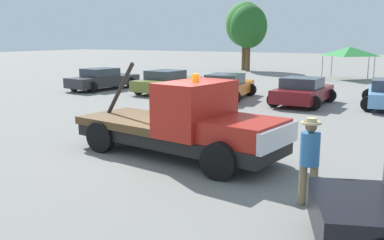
{
  "coord_description": "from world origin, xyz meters",
  "views": [
    {
      "loc": [
        6.07,
        -9.69,
        3.21
      ],
      "look_at": [
        0.5,
        0.0,
        1.05
      ],
      "focal_mm": 40.0,
      "sensor_mm": 36.0,
      "label": 1
    }
  ],
  "objects_px": {
    "canopy_tent_green": "(350,51)",
    "tree_left": "(249,27)",
    "parked_car_orange": "(226,87)",
    "parked_car_charcoal": "(103,79)",
    "person_near_truck": "(310,155)",
    "tree_center": "(245,24)",
    "parked_car_maroon": "(303,92)",
    "parked_car_olive": "(167,82)",
    "tow_truck": "(187,125)"
  },
  "relations": [
    {
      "from": "parked_car_maroon",
      "to": "tree_left",
      "type": "xyz_separation_m",
      "value": [
        -10.45,
        18.25,
        3.57
      ]
    },
    {
      "from": "canopy_tent_green",
      "to": "tree_left",
      "type": "height_order",
      "value": "tree_left"
    },
    {
      "from": "tree_left",
      "to": "person_near_truck",
      "type": "bearing_deg",
      "value": -65.45
    },
    {
      "from": "parked_car_olive",
      "to": "parked_car_maroon",
      "type": "bearing_deg",
      "value": -90.21
    },
    {
      "from": "parked_car_olive",
      "to": "parked_car_charcoal",
      "type": "bearing_deg",
      "value": 101.51
    },
    {
      "from": "person_near_truck",
      "to": "parked_car_olive",
      "type": "relative_size",
      "value": 0.36
    },
    {
      "from": "parked_car_charcoal",
      "to": "tree_center",
      "type": "xyz_separation_m",
      "value": [
        1.25,
        19.49,
        3.83
      ]
    },
    {
      "from": "parked_car_orange",
      "to": "canopy_tent_green",
      "type": "bearing_deg",
      "value": -21.92
    },
    {
      "from": "parked_car_maroon",
      "to": "tree_center",
      "type": "distance_m",
      "value": 22.82
    },
    {
      "from": "tree_center",
      "to": "parked_car_olive",
      "type": "bearing_deg",
      "value": -80.44
    },
    {
      "from": "tree_left",
      "to": "parked_car_maroon",
      "type": "bearing_deg",
      "value": -60.22
    },
    {
      "from": "tow_truck",
      "to": "person_near_truck",
      "type": "xyz_separation_m",
      "value": [
        3.73,
        -1.71,
        0.11
      ]
    },
    {
      "from": "person_near_truck",
      "to": "parked_car_olive",
      "type": "bearing_deg",
      "value": 29.11
    },
    {
      "from": "person_near_truck",
      "to": "parked_car_orange",
      "type": "xyz_separation_m",
      "value": [
        -7.67,
        12.48,
        -0.37
      ]
    },
    {
      "from": "canopy_tent_green",
      "to": "parked_car_charcoal",
      "type": "bearing_deg",
      "value": -129.35
    },
    {
      "from": "parked_car_orange",
      "to": "tree_center",
      "type": "distance_m",
      "value": 21.12
    },
    {
      "from": "person_near_truck",
      "to": "parked_car_charcoal",
      "type": "distance_m",
      "value": 20.43
    },
    {
      "from": "parked_car_charcoal",
      "to": "canopy_tent_green",
      "type": "height_order",
      "value": "canopy_tent_green"
    },
    {
      "from": "person_near_truck",
      "to": "parked_car_olive",
      "type": "xyz_separation_m",
      "value": [
        -11.76,
        13.06,
        -0.37
      ]
    },
    {
      "from": "parked_car_charcoal",
      "to": "parked_car_orange",
      "type": "distance_m",
      "value": 8.52
    },
    {
      "from": "parked_car_maroon",
      "to": "canopy_tent_green",
      "type": "relative_size",
      "value": 1.26
    },
    {
      "from": "parked_car_charcoal",
      "to": "parked_car_maroon",
      "type": "bearing_deg",
      "value": -82.76
    },
    {
      "from": "parked_car_orange",
      "to": "tree_left",
      "type": "distance_m",
      "value": 19.68
    },
    {
      "from": "parked_car_olive",
      "to": "parked_car_orange",
      "type": "distance_m",
      "value": 4.13
    },
    {
      "from": "tree_center",
      "to": "parked_car_maroon",
      "type": "bearing_deg",
      "value": -59.73
    },
    {
      "from": "canopy_tent_green",
      "to": "tree_left",
      "type": "distance_m",
      "value": 10.76
    },
    {
      "from": "parked_car_olive",
      "to": "tree_center",
      "type": "height_order",
      "value": "tree_center"
    },
    {
      "from": "tow_truck",
      "to": "parked_car_orange",
      "type": "relative_size",
      "value": 1.26
    },
    {
      "from": "parked_car_olive",
      "to": "canopy_tent_green",
      "type": "height_order",
      "value": "canopy_tent_green"
    },
    {
      "from": "tow_truck",
      "to": "parked_car_olive",
      "type": "distance_m",
      "value": 13.91
    },
    {
      "from": "canopy_tent_green",
      "to": "parked_car_orange",
      "type": "bearing_deg",
      "value": -103.65
    },
    {
      "from": "person_near_truck",
      "to": "canopy_tent_green",
      "type": "distance_m",
      "value": 27.53
    },
    {
      "from": "tow_truck",
      "to": "parked_car_maroon",
      "type": "bearing_deg",
      "value": 96.69
    },
    {
      "from": "person_near_truck",
      "to": "parked_car_maroon",
      "type": "relative_size",
      "value": 0.41
    },
    {
      "from": "parked_car_orange",
      "to": "canopy_tent_green",
      "type": "relative_size",
      "value": 1.49
    },
    {
      "from": "parked_car_maroon",
      "to": "parked_car_charcoal",
      "type": "bearing_deg",
      "value": 91.68
    },
    {
      "from": "parked_car_charcoal",
      "to": "tree_center",
      "type": "height_order",
      "value": "tree_center"
    },
    {
      "from": "person_near_truck",
      "to": "parked_car_orange",
      "type": "distance_m",
      "value": 14.66
    },
    {
      "from": "parked_car_charcoal",
      "to": "tree_left",
      "type": "relative_size",
      "value": 0.78
    },
    {
      "from": "tow_truck",
      "to": "parked_car_orange",
      "type": "height_order",
      "value": "tow_truck"
    },
    {
      "from": "parked_car_olive",
      "to": "parked_car_maroon",
      "type": "relative_size",
      "value": 1.11
    },
    {
      "from": "canopy_tent_green",
      "to": "tree_left",
      "type": "bearing_deg",
      "value": 160.31
    },
    {
      "from": "tree_left",
      "to": "parked_car_olive",
      "type": "bearing_deg",
      "value": -82.65
    },
    {
      "from": "person_near_truck",
      "to": "tree_center",
      "type": "xyz_separation_m",
      "value": [
        -14.94,
        31.94,
        3.46
      ]
    },
    {
      "from": "parked_car_olive",
      "to": "parked_car_orange",
      "type": "height_order",
      "value": "same"
    },
    {
      "from": "tree_left",
      "to": "tree_center",
      "type": "height_order",
      "value": "tree_center"
    },
    {
      "from": "parked_car_charcoal",
      "to": "parked_car_maroon",
      "type": "distance_m",
      "value": 12.59
    },
    {
      "from": "parked_car_orange",
      "to": "tree_left",
      "type": "height_order",
      "value": "tree_left"
    },
    {
      "from": "parked_car_charcoal",
      "to": "canopy_tent_green",
      "type": "bearing_deg",
      "value": -32.38
    },
    {
      "from": "parked_car_charcoal",
      "to": "parked_car_orange",
      "type": "relative_size",
      "value": 0.97
    }
  ]
}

